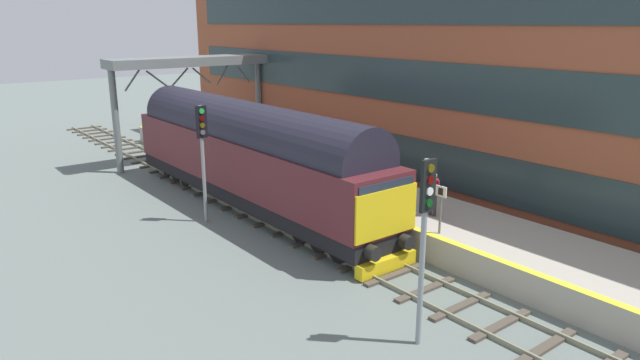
{
  "coord_description": "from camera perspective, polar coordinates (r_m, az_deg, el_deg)",
  "views": [
    {
      "loc": [
        -12.23,
        -15.78,
        7.9
      ],
      "look_at": [
        0.2,
        0.16,
        2.27
      ],
      "focal_mm": 31.93,
      "sensor_mm": 36.0,
      "label": 1
    }
  ],
  "objects": [
    {
      "name": "signal_post_mid",
      "position": [
        22.98,
        -11.69,
        3.2
      ],
      "size": [
        0.44,
        0.22,
        4.77
      ],
      "color": "gray",
      "rests_on": "ground"
    },
    {
      "name": "overhead_footbridge",
      "position": [
        33.52,
        -12.86,
        10.84
      ],
      "size": [
        9.3,
        2.0,
        6.01
      ],
      "color": "slate",
      "rests_on": "ground"
    },
    {
      "name": "station_building",
      "position": [
        27.55,
        13.54,
        9.4
      ],
      "size": [
        5.14,
        42.72,
        10.29
      ],
      "color": "#974D32",
      "rests_on": "ground"
    },
    {
      "name": "diesel_locomotive",
      "position": [
        24.69,
        -7.27,
        2.75
      ],
      "size": [
        2.74,
        17.46,
        4.68
      ],
      "color": "black",
      "rests_on": "ground"
    },
    {
      "name": "waiting_passenger",
      "position": [
        21.14,
        11.3,
        -0.97
      ],
      "size": [
        0.36,
        0.51,
        1.64
      ],
      "rotation": [
        0.0,
        0.0,
        1.62
      ],
      "color": "#373130",
      "rests_on": "station_platform"
    },
    {
      "name": "station_platform",
      "position": [
        23.54,
        6.78,
        -2.87
      ],
      "size": [
        4.0,
        44.0,
        1.01
      ],
      "color": "#AEA99B",
      "rests_on": "ground"
    },
    {
      "name": "platform_number_sign",
      "position": [
        19.37,
        12.01,
        -2.14
      ],
      "size": [
        0.1,
        0.44,
        1.66
      ],
      "color": "slate",
      "rests_on": "station_platform"
    },
    {
      "name": "track_main",
      "position": [
        21.45,
        -0.16,
        -5.89
      ],
      "size": [
        2.5,
        60.0,
        0.15
      ],
      "color": "gray",
      "rests_on": "ground"
    },
    {
      "name": "ground_plane",
      "position": [
        21.47,
        -0.16,
        -6.02
      ],
      "size": [
        140.0,
        140.0,
        0.0
      ],
      "primitive_type": "plane",
      "color": "slate",
      "rests_on": "ground"
    },
    {
      "name": "signal_post_near",
      "position": [
        13.89,
        10.46,
        -4.71
      ],
      "size": [
        0.44,
        0.22,
        4.83
      ],
      "color": "gray",
      "rests_on": "ground"
    }
  ]
}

